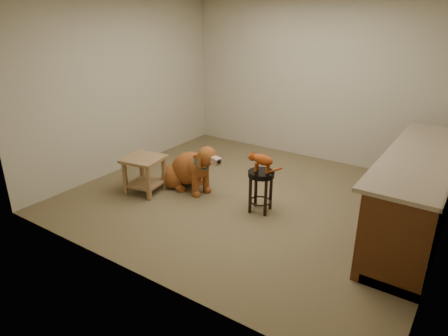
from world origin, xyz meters
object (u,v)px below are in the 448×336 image
Objects in this scene: tabby_kitten at (261,160)px; golden_retriever at (189,170)px; padded_stool at (261,183)px; wood_stool at (411,165)px; side_table at (144,170)px.

golden_retriever is at bearing 168.68° from tabby_kitten.
golden_retriever is (-1.15, 0.03, -0.09)m from padded_stool.
wood_stool is (1.40, 1.71, -0.00)m from padded_stool.
wood_stool is 1.28× the size of side_table.
tabby_kitten is (-0.01, -0.00, 0.30)m from padded_stool.
golden_retriever reaches higher than padded_stool.
side_table is 1.36× the size of tabby_kitten.
wood_stool is 3.06m from golden_retriever.
padded_stool is 0.30m from tabby_kitten.
golden_retriever reaches higher than side_table.
wood_stool reaches higher than side_table.
wood_stool reaches higher than golden_retriever.
wood_stool reaches higher than padded_stool.
side_table is 1.66m from tabby_kitten.
padded_stool is 1.63m from side_table.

